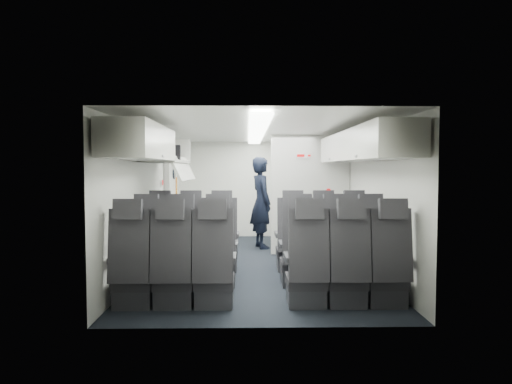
{
  "coord_description": "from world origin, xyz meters",
  "views": [
    {
      "loc": [
        -0.14,
        -7.37,
        1.56
      ],
      "look_at": [
        0.0,
        0.4,
        1.15
      ],
      "focal_mm": 32.0,
      "sensor_mm": 36.0,
      "label": 1
    }
  ],
  "objects_px": {
    "galley_unit": "(297,195)",
    "boarding_door": "(171,199)",
    "seat_row_rear": "(261,271)",
    "flight_attendant": "(261,202)",
    "seat_row_front": "(257,244)",
    "seat_row_mid": "(259,256)",
    "carry_on_bag": "(167,153)"
  },
  "relations": [
    {
      "from": "seat_row_rear",
      "to": "carry_on_bag",
      "type": "height_order",
      "value": "carry_on_bag"
    },
    {
      "from": "galley_unit",
      "to": "flight_attendant",
      "type": "bearing_deg",
      "value": -123.85
    },
    {
      "from": "galley_unit",
      "to": "seat_row_rear",
      "type": "bearing_deg",
      "value": -100.65
    },
    {
      "from": "carry_on_bag",
      "to": "seat_row_mid",
      "type": "bearing_deg",
      "value": -44.21
    },
    {
      "from": "seat_row_mid",
      "to": "carry_on_bag",
      "type": "height_order",
      "value": "carry_on_bag"
    },
    {
      "from": "seat_row_front",
      "to": "flight_attendant",
      "type": "distance_m",
      "value": 2.09
    },
    {
      "from": "seat_row_rear",
      "to": "boarding_door",
      "type": "relative_size",
      "value": 1.79
    },
    {
      "from": "seat_row_front",
      "to": "galley_unit",
      "type": "xyz_separation_m",
      "value": [
        0.95,
        3.25,
        0.55
      ]
    },
    {
      "from": "seat_row_rear",
      "to": "flight_attendant",
      "type": "height_order",
      "value": "flight_attendant"
    },
    {
      "from": "flight_attendant",
      "to": "seat_row_front",
      "type": "bearing_deg",
      "value": 159.91
    },
    {
      "from": "seat_row_mid",
      "to": "seat_row_rear",
      "type": "distance_m",
      "value": 0.9
    },
    {
      "from": "seat_row_rear",
      "to": "boarding_door",
      "type": "distance_m",
      "value": 4.25
    },
    {
      "from": "seat_row_front",
      "to": "seat_row_mid",
      "type": "height_order",
      "value": "same"
    },
    {
      "from": "boarding_door",
      "to": "carry_on_bag",
      "type": "xyz_separation_m",
      "value": [
        0.26,
        -1.89,
        0.83
      ]
    },
    {
      "from": "seat_row_mid",
      "to": "carry_on_bag",
      "type": "distance_m",
      "value": 2.24
    },
    {
      "from": "galley_unit",
      "to": "flight_attendant",
      "type": "xyz_separation_m",
      "value": [
        -0.82,
        -1.23,
        -0.06
      ]
    },
    {
      "from": "seat_row_mid",
      "to": "carry_on_bag",
      "type": "xyz_separation_m",
      "value": [
        -1.38,
        1.09,
        1.38
      ]
    },
    {
      "from": "seat_row_front",
      "to": "carry_on_bag",
      "type": "distance_m",
      "value": 1.96
    },
    {
      "from": "seat_row_rear",
      "to": "flight_attendant",
      "type": "relative_size",
      "value": 1.88
    },
    {
      "from": "seat_row_mid",
      "to": "galley_unit",
      "type": "bearing_deg",
      "value": 77.12
    },
    {
      "from": "seat_row_mid",
      "to": "carry_on_bag",
      "type": "relative_size",
      "value": 8.09
    },
    {
      "from": "seat_row_front",
      "to": "flight_attendant",
      "type": "bearing_deg",
      "value": 86.43
    },
    {
      "from": "carry_on_bag",
      "to": "flight_attendant",
      "type": "bearing_deg",
      "value": 44.62
    },
    {
      "from": "flight_attendant",
      "to": "carry_on_bag",
      "type": "relative_size",
      "value": 4.31
    },
    {
      "from": "seat_row_front",
      "to": "boarding_door",
      "type": "height_order",
      "value": "boarding_door"
    },
    {
      "from": "galley_unit",
      "to": "boarding_door",
      "type": "relative_size",
      "value": 1.02
    },
    {
      "from": "seat_row_rear",
      "to": "boarding_door",
      "type": "height_order",
      "value": "boarding_door"
    },
    {
      "from": "galley_unit",
      "to": "boarding_door",
      "type": "xyz_separation_m",
      "value": [
        -2.59,
        -1.17,
        0.0
      ]
    },
    {
      "from": "galley_unit",
      "to": "seat_row_mid",
      "type": "bearing_deg",
      "value": -102.88
    },
    {
      "from": "boarding_door",
      "to": "seat_row_rear",
      "type": "bearing_deg",
      "value": -67.13
    },
    {
      "from": "seat_row_mid",
      "to": "seat_row_front",
      "type": "bearing_deg",
      "value": 90.0
    },
    {
      "from": "galley_unit",
      "to": "carry_on_bag",
      "type": "height_order",
      "value": "carry_on_bag"
    }
  ]
}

